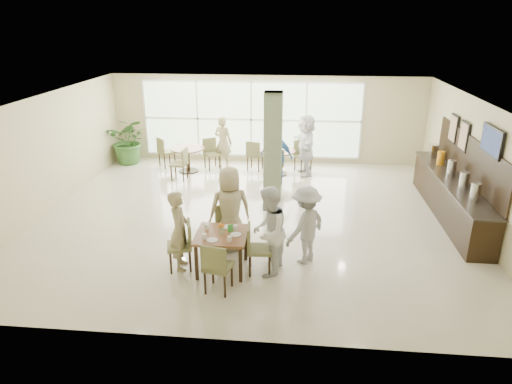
# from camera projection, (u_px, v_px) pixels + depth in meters

# --- Properties ---
(ground) EXTENTS (10.00, 10.00, 0.00)m
(ground) POSITION_uv_depth(u_px,v_px,m) (252.00, 216.00, 10.98)
(ground) COLOR beige
(ground) RESTS_ON ground
(room_shell) EXTENTS (10.00, 10.00, 10.00)m
(room_shell) POSITION_uv_depth(u_px,v_px,m) (252.00, 148.00, 10.36)
(room_shell) COLOR white
(room_shell) RESTS_ON ground
(window_bank) EXTENTS (7.00, 0.04, 7.00)m
(window_bank) POSITION_uv_depth(u_px,v_px,m) (251.00, 120.00, 14.66)
(window_bank) COLOR silver
(window_bank) RESTS_ON ground
(column) EXTENTS (0.45, 0.45, 2.80)m
(column) POSITION_uv_depth(u_px,v_px,m) (273.00, 147.00, 11.55)
(column) COLOR #5E6D4B
(column) RESTS_ON ground
(main_table) EXTENTS (0.95, 0.95, 0.75)m
(main_table) POSITION_uv_depth(u_px,v_px,m) (222.00, 238.00, 8.45)
(main_table) COLOR brown
(main_table) RESTS_ON ground
(round_table_left) EXTENTS (1.04, 1.04, 0.75)m
(round_table_left) POSITION_uv_depth(u_px,v_px,m) (188.00, 154.00, 13.99)
(round_table_left) COLOR brown
(round_table_left) RESTS_ON ground
(round_table_right) EXTENTS (1.08, 1.08, 0.75)m
(round_table_right) POSITION_uv_depth(u_px,v_px,m) (277.00, 156.00, 13.74)
(round_table_right) COLOR brown
(round_table_right) RESTS_ON ground
(chairs_main_table) EXTENTS (2.04, 1.99, 0.95)m
(chairs_main_table) POSITION_uv_depth(u_px,v_px,m) (222.00, 247.00, 8.51)
(chairs_main_table) COLOR brown
(chairs_main_table) RESTS_ON ground
(chairs_table_left) EXTENTS (2.12, 1.77, 0.95)m
(chairs_table_left) POSITION_uv_depth(u_px,v_px,m) (186.00, 157.00, 14.02)
(chairs_table_left) COLOR brown
(chairs_table_left) RESTS_ON ground
(chairs_table_right) EXTENTS (2.07, 1.77, 0.95)m
(chairs_table_right) POSITION_uv_depth(u_px,v_px,m) (277.00, 159.00, 13.76)
(chairs_table_right) COLOR brown
(chairs_table_right) RESTS_ON ground
(tabletop_clutter) EXTENTS (0.72, 0.77, 0.21)m
(tabletop_clutter) POSITION_uv_depth(u_px,v_px,m) (222.00, 231.00, 8.38)
(tabletop_clutter) COLOR white
(tabletop_clutter) RESTS_ON main_table
(buffet_counter) EXTENTS (0.64, 4.70, 1.95)m
(buffet_counter) POSITION_uv_depth(u_px,v_px,m) (451.00, 194.00, 10.83)
(buffet_counter) COLOR black
(buffet_counter) RESTS_ON ground
(wall_tv) EXTENTS (0.06, 1.00, 0.58)m
(wall_tv) POSITION_uv_depth(u_px,v_px,m) (492.00, 141.00, 9.21)
(wall_tv) COLOR black
(wall_tv) RESTS_ON ground
(framed_art_a) EXTENTS (0.05, 0.55, 0.70)m
(framed_art_a) POSITION_uv_depth(u_px,v_px,m) (464.00, 136.00, 10.80)
(framed_art_a) COLOR black
(framed_art_a) RESTS_ON ground
(framed_art_b) EXTENTS (0.05, 0.55, 0.70)m
(framed_art_b) POSITION_uv_depth(u_px,v_px,m) (454.00, 128.00, 11.54)
(framed_art_b) COLOR black
(framed_art_b) RESTS_ON ground
(potted_plant) EXTENTS (1.41, 1.41, 1.52)m
(potted_plant) POSITION_uv_depth(u_px,v_px,m) (129.00, 140.00, 14.72)
(potted_plant) COLOR #315F26
(potted_plant) RESTS_ON ground
(teen_left) EXTENTS (0.47, 0.62, 1.56)m
(teen_left) POSITION_uv_depth(u_px,v_px,m) (180.00, 231.00, 8.48)
(teen_left) COLOR tan
(teen_left) RESTS_ON ground
(teen_far) EXTENTS (0.97, 0.74, 1.76)m
(teen_far) POSITION_uv_depth(u_px,v_px,m) (230.00, 209.00, 9.18)
(teen_far) COLOR tan
(teen_far) RESTS_ON ground
(teen_right) EXTENTS (0.77, 0.92, 1.70)m
(teen_right) POSITION_uv_depth(u_px,v_px,m) (269.00, 231.00, 8.29)
(teen_right) COLOR white
(teen_right) RESTS_ON ground
(teen_standing) EXTENTS (1.08, 1.15, 1.56)m
(teen_standing) POSITION_uv_depth(u_px,v_px,m) (306.00, 225.00, 8.70)
(teen_standing) COLOR #A5A6A8
(teen_standing) RESTS_ON ground
(adult_a) EXTENTS (1.08, 0.82, 1.64)m
(adult_a) POSITION_uv_depth(u_px,v_px,m) (276.00, 157.00, 12.81)
(adult_a) COLOR #3E77BC
(adult_a) RESTS_ON ground
(adult_b) EXTENTS (0.99, 1.79, 1.83)m
(adult_b) POSITION_uv_depth(u_px,v_px,m) (306.00, 145.00, 13.61)
(adult_b) COLOR white
(adult_b) RESTS_ON ground
(adult_standing) EXTENTS (0.70, 0.58, 1.65)m
(adult_standing) POSITION_uv_depth(u_px,v_px,m) (223.00, 142.00, 14.23)
(adult_standing) COLOR tan
(adult_standing) RESTS_ON ground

